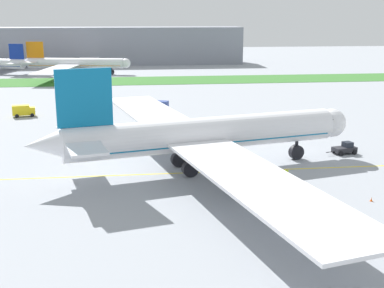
{
  "coord_description": "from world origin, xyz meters",
  "views": [
    {
      "loc": [
        -15.87,
        -79.11,
        24.76
      ],
      "look_at": [
        -6.21,
        1.92,
        3.71
      ],
      "focal_mm": 47.63,
      "sensor_mm": 36.0,
      "label": 1
    }
  ],
  "objects_px": {
    "airliner_foreground": "(200,135)",
    "traffic_cone_near_nose": "(371,199)",
    "service_truck_fuel_bowser": "(23,110)",
    "service_truck_baggage_loader": "(157,106)",
    "ground_crew_wingwalker_port": "(286,173)",
    "pushback_tug": "(345,148)",
    "parked_airliner_far_centre": "(74,63)"
  },
  "relations": [
    {
      "from": "ground_crew_wingwalker_port",
      "to": "parked_airliner_far_centre",
      "type": "bearing_deg",
      "value": 107.93
    },
    {
      "from": "airliner_foreground",
      "to": "traffic_cone_near_nose",
      "type": "bearing_deg",
      "value": -38.77
    },
    {
      "from": "traffic_cone_near_nose",
      "to": "service_truck_fuel_bowser",
      "type": "relative_size",
      "value": 0.1
    },
    {
      "from": "airliner_foreground",
      "to": "ground_crew_wingwalker_port",
      "type": "distance_m",
      "value": 14.8
    },
    {
      "from": "service_truck_baggage_loader",
      "to": "parked_airliner_far_centre",
      "type": "distance_m",
      "value": 92.0
    },
    {
      "from": "ground_crew_wingwalker_port",
      "to": "pushback_tug",
      "type": "bearing_deg",
      "value": 41.08
    },
    {
      "from": "service_truck_baggage_loader",
      "to": "parked_airliner_far_centre",
      "type": "bearing_deg",
      "value": 109.05
    },
    {
      "from": "service_truck_fuel_bowser",
      "to": "parked_airliner_far_centre",
      "type": "relative_size",
      "value": 0.07
    },
    {
      "from": "traffic_cone_near_nose",
      "to": "service_truck_baggage_loader",
      "type": "height_order",
      "value": "service_truck_baggage_loader"
    },
    {
      "from": "airliner_foreground",
      "to": "service_truck_fuel_bowser",
      "type": "bearing_deg",
      "value": 127.53
    },
    {
      "from": "ground_crew_wingwalker_port",
      "to": "traffic_cone_near_nose",
      "type": "bearing_deg",
      "value": -50.55
    },
    {
      "from": "traffic_cone_near_nose",
      "to": "parked_airliner_far_centre",
      "type": "bearing_deg",
      "value": 109.67
    },
    {
      "from": "traffic_cone_near_nose",
      "to": "parked_airliner_far_centre",
      "type": "distance_m",
      "value": 164.98
    },
    {
      "from": "traffic_cone_near_nose",
      "to": "service_truck_baggage_loader",
      "type": "relative_size",
      "value": 0.09
    },
    {
      "from": "pushback_tug",
      "to": "traffic_cone_near_nose",
      "type": "height_order",
      "value": "pushback_tug"
    },
    {
      "from": "airliner_foreground",
      "to": "pushback_tug",
      "type": "height_order",
      "value": "airliner_foreground"
    },
    {
      "from": "airliner_foreground",
      "to": "ground_crew_wingwalker_port",
      "type": "relative_size",
      "value": 50.14
    },
    {
      "from": "traffic_cone_near_nose",
      "to": "airliner_foreground",
      "type": "bearing_deg",
      "value": 141.23
    },
    {
      "from": "service_truck_fuel_bowser",
      "to": "parked_airliner_far_centre",
      "type": "distance_m",
      "value": 89.81
    },
    {
      "from": "airliner_foreground",
      "to": "traffic_cone_near_nose",
      "type": "height_order",
      "value": "airliner_foreground"
    },
    {
      "from": "traffic_cone_near_nose",
      "to": "service_truck_fuel_bowser",
      "type": "bearing_deg",
      "value": 131.72
    },
    {
      "from": "traffic_cone_near_nose",
      "to": "service_truck_baggage_loader",
      "type": "xyz_separation_m",
      "value": [
        -25.5,
        68.38,
        1.25
      ]
    },
    {
      "from": "parked_airliner_far_centre",
      "to": "traffic_cone_near_nose",
      "type": "bearing_deg",
      "value": -70.33
    },
    {
      "from": "pushback_tug",
      "to": "service_truck_baggage_loader",
      "type": "height_order",
      "value": "service_truck_baggage_loader"
    },
    {
      "from": "ground_crew_wingwalker_port",
      "to": "traffic_cone_near_nose",
      "type": "xyz_separation_m",
      "value": [
        8.67,
        -10.54,
        -0.76
      ]
    },
    {
      "from": "pushback_tug",
      "to": "parked_airliner_far_centre",
      "type": "xyz_separation_m",
      "value": [
        -61.73,
        131.79,
        3.54
      ]
    },
    {
      "from": "traffic_cone_near_nose",
      "to": "service_truck_fuel_bowser",
      "type": "height_order",
      "value": "service_truck_fuel_bowser"
    },
    {
      "from": "airliner_foreground",
      "to": "pushback_tug",
      "type": "relative_size",
      "value": 14.21
    },
    {
      "from": "airliner_foreground",
      "to": "pushback_tug",
      "type": "xyz_separation_m",
      "value": [
        27.35,
        6.55,
        -4.81
      ]
    },
    {
      "from": "pushback_tug",
      "to": "parked_airliner_far_centre",
      "type": "distance_m",
      "value": 145.57
    },
    {
      "from": "service_truck_baggage_loader",
      "to": "service_truck_fuel_bowser",
      "type": "distance_m",
      "value": 33.1
    },
    {
      "from": "airliner_foreground",
      "to": "parked_airliner_far_centre",
      "type": "xyz_separation_m",
      "value": [
        -34.38,
        138.34,
        -1.28
      ]
    }
  ]
}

